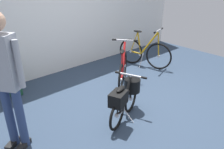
% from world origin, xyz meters
% --- Properties ---
extents(ground_plane, '(7.59, 7.59, 0.00)m').
position_xyz_m(ground_plane, '(0.00, 0.00, 0.00)').
color(ground_plane, '#2D3D51').
extents(back_wall, '(7.59, 0.10, 3.05)m').
position_xyz_m(back_wall, '(0.00, 2.13, 1.52)').
color(back_wall, white).
rests_on(back_wall, ground_plane).
extents(folding_bike_foreground, '(0.93, 0.56, 0.71)m').
position_xyz_m(folding_bike_foreground, '(-0.29, -0.28, 0.39)').
color(folding_bike_foreground, black).
rests_on(folding_bike_foreground, ground_plane).
extents(display_bike_left, '(1.03, 0.86, 0.91)m').
position_xyz_m(display_bike_left, '(0.46, 0.55, 0.35)').
color(display_bike_left, black).
rests_on(display_bike_left, ground_plane).
extents(display_bike_right, '(0.57, 1.34, 0.96)m').
position_xyz_m(display_bike_right, '(1.62, 0.97, 0.36)').
color(display_bike_right, black).
rests_on(display_bike_right, ground_plane).
extents(visitor_near_wall, '(0.39, 0.44, 1.78)m').
position_xyz_m(visitor_near_wall, '(-1.79, 0.23, 1.04)').
color(visitor_near_wall, navy).
rests_on(visitor_near_wall, ground_plane).
extents(rolling_suitcase, '(0.26, 0.39, 0.83)m').
position_xyz_m(rolling_suitcase, '(-1.37, 1.68, 0.28)').
color(rolling_suitcase, '#19472D').
rests_on(rolling_suitcase, ground_plane).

